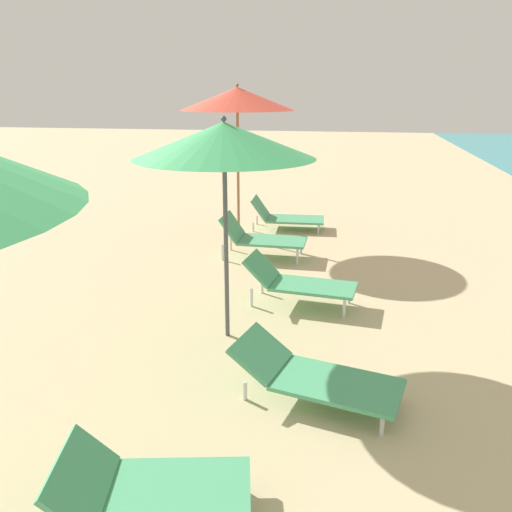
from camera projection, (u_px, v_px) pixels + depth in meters
name	position (u px, v px, depth m)	size (l,w,h in m)	color
lounger_second_shoreside	(150.00, 492.00, 3.32)	(1.35, 0.93, 0.52)	#4CA572
umbrella_third	(224.00, 141.00, 5.31)	(1.92, 1.92, 2.47)	#4C4C51
lounger_third_shoreside	(298.00, 282.00, 6.75)	(1.50, 0.75, 0.63)	#4CA572
lounger_third_inland	(314.00, 375.00, 4.68)	(1.63, 0.98, 0.50)	#4CA572
umbrella_farthest	(237.00, 99.00, 9.09)	(2.04, 2.04, 2.83)	olive
lounger_farthest_shoreside	(285.00, 216.00, 10.51)	(1.49, 0.76, 0.65)	#4CA572
lounger_farthest_inland	(260.00, 237.00, 8.69)	(1.42, 0.70, 0.72)	#4CA572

